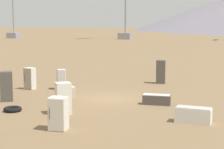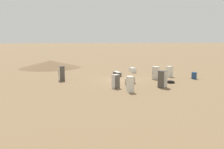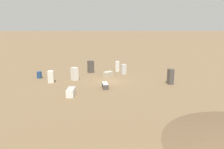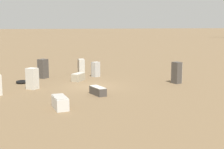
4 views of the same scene
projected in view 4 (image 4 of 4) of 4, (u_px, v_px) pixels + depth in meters
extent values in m
plane|color=brown|center=(91.00, 86.00, 25.73)|extent=(1000.00, 1000.00, 0.00)
cube|color=#4C4742|center=(177.00, 73.00, 26.99)|extent=(0.72, 0.82, 1.86)
cube|color=beige|center=(179.00, 72.00, 27.17)|extent=(0.17, 0.68, 1.79)
cylinder|color=#2D2D2D|center=(182.00, 72.00, 26.97)|extent=(0.02, 0.02, 0.65)
cube|color=silver|center=(81.00, 67.00, 32.20)|extent=(0.62, 0.74, 1.57)
cube|color=gray|center=(79.00, 67.00, 32.11)|extent=(0.09, 0.67, 1.51)
cylinder|color=#2D2D2D|center=(78.00, 66.00, 32.31)|extent=(0.02, 0.02, 0.55)
cube|color=white|center=(60.00, 103.00, 18.78)|extent=(0.77, 1.71, 0.72)
cube|color=#BCB7AD|center=(60.00, 97.00, 18.72)|extent=(0.74, 1.64, 0.04)
cube|color=#B2A88E|center=(78.00, 77.00, 28.22)|extent=(1.50, 1.49, 0.67)
cube|color=beige|center=(78.00, 73.00, 28.16)|extent=(1.44, 1.43, 0.04)
cube|color=silver|center=(32.00, 79.00, 24.55)|extent=(1.04, 1.04, 1.67)
cube|color=beige|center=(35.00, 78.00, 24.88)|extent=(0.51, 0.59, 1.60)
cylinder|color=#2D2D2D|center=(38.00, 77.00, 24.78)|extent=(0.02, 0.02, 0.58)
cube|color=silver|center=(96.00, 69.00, 30.54)|extent=(0.85, 0.78, 1.45)
cube|color=#56514C|center=(94.00, 69.00, 30.74)|extent=(0.62, 0.30, 1.39)
cylinder|color=#2D2D2D|center=(95.00, 68.00, 30.92)|extent=(0.02, 0.02, 0.51)
cube|color=#4C4742|center=(98.00, 91.00, 22.53)|extent=(0.79, 1.68, 0.56)
cube|color=silver|center=(98.00, 87.00, 22.48)|extent=(0.76, 1.61, 0.04)
cube|color=#4C4742|center=(43.00, 69.00, 29.66)|extent=(1.05, 1.03, 1.83)
cube|color=#BCB7AD|center=(40.00, 68.00, 29.86)|extent=(0.64, 0.45, 1.76)
cylinder|color=#2D2D2D|center=(42.00, 67.00, 30.09)|extent=(0.02, 0.02, 0.64)
torus|color=black|center=(22.00, 82.00, 27.08)|extent=(0.99, 0.99, 0.24)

